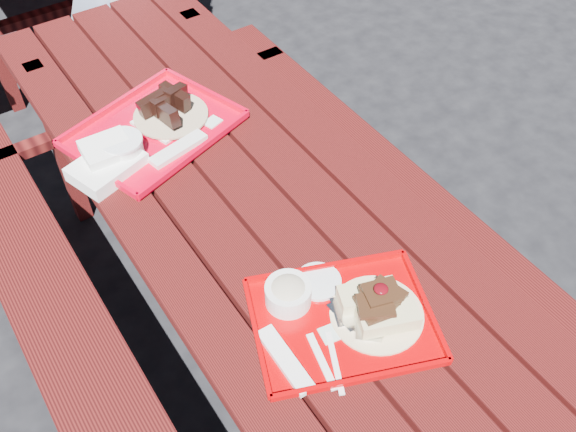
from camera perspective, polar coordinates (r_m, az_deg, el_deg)
name	(u,v)px	position (r m, az deg, el deg)	size (l,w,h in m)	color
ground	(265,344)	(2.35, -2.08, -11.30)	(60.00, 60.00, 0.00)	black
picnic_table_near	(260,244)	(1.89, -2.53, -2.51)	(1.41, 2.40, 0.75)	#4B100E
near_tray	(340,309)	(1.49, 4.69, -8.27)	(0.50, 0.44, 0.13)	#B10003
far_tray	(153,129)	(1.97, -11.87, 7.54)	(0.55, 0.49, 0.08)	red
white_cloth	(107,162)	(1.88, -15.79, 4.66)	(0.23, 0.19, 0.08)	white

